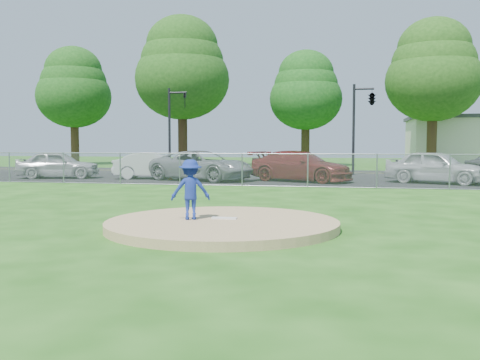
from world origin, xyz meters
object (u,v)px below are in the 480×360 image
(parked_car_silver, at_px, (58,165))
(traffic_cone, at_px, (172,174))
(tree_far_left, at_px, (74,87))
(traffic_signal_left, at_px, (173,122))
(parked_car_white, at_px, (155,166))
(tree_left, at_px, (182,67))
(tree_right, at_px, (433,69))
(parked_car_pearl, at_px, (436,167))
(parked_car_gray, at_px, (202,166))
(pitcher, at_px, (190,190))
(parked_car_darkred, at_px, (301,166))
(traffic_signal_center, at_px, (370,100))
(tree_center, at_px, (306,90))

(parked_car_silver, bearing_deg, traffic_cone, -102.28)
(tree_far_left, relative_size, traffic_signal_left, 1.92)
(parked_car_white, bearing_deg, tree_left, 3.91)
(tree_right, xyz_separation_m, parked_car_pearl, (-2.04, -16.49, -6.83))
(tree_right, bearing_deg, traffic_cone, -133.70)
(parked_car_pearl, bearing_deg, traffic_signal_left, 91.27)
(tree_right, distance_m, parked_car_gray, 22.83)
(traffic_signal_left, relative_size, traffic_cone, 8.88)
(tree_left, bearing_deg, parked_car_pearl, -40.78)
(pitcher, bearing_deg, traffic_cone, -88.03)
(parked_car_white, relative_size, parked_car_pearl, 0.93)
(tree_right, bearing_deg, parked_car_darkred, -117.63)
(tree_left, distance_m, parked_car_gray, 18.56)
(parked_car_gray, xyz_separation_m, parked_car_darkred, (5.17, 0.34, -0.00))
(tree_far_left, relative_size, parked_car_gray, 1.90)
(traffic_signal_left, xyz_separation_m, parked_car_darkred, (9.12, -6.50, -2.57))
(traffic_signal_center, relative_size, traffic_cone, 8.88)
(parked_car_pearl, bearing_deg, parked_car_white, 112.34)
(traffic_signal_center, height_order, parked_car_gray, traffic_signal_center)
(parked_car_gray, bearing_deg, tree_center, 8.95)
(tree_left, xyz_separation_m, tree_center, (10.00, 3.00, -1.77))
(parked_car_pearl, bearing_deg, tree_right, 16.63)
(traffic_signal_center, bearing_deg, tree_left, 148.98)
(parked_car_gray, height_order, parked_car_pearl, parked_car_pearl)
(pitcher, relative_size, parked_car_white, 0.32)
(parked_car_silver, xyz_separation_m, parked_car_white, (5.50, 0.60, -0.03))
(parked_car_darkred, bearing_deg, traffic_signal_left, 77.09)
(traffic_cone, height_order, parked_car_silver, parked_car_silver)
(tree_left, height_order, parked_car_white, tree_left)
(tree_center, xyz_separation_m, traffic_signal_center, (4.97, -12.00, -1.86))
(tree_center, distance_m, parked_car_silver, 23.08)
(traffic_signal_left, xyz_separation_m, traffic_cone, (2.11, -6.38, -3.04))
(traffic_cone, bearing_deg, traffic_signal_left, 108.35)
(tree_center, bearing_deg, parked_car_white, -110.32)
(tree_far_left, bearing_deg, traffic_signal_center, -22.96)
(parked_car_silver, bearing_deg, parked_car_darkred, -104.44)
(parked_car_white, bearing_deg, tree_far_left, 31.48)
(parked_car_silver, bearing_deg, tree_far_left, 10.90)
(parked_car_white, distance_m, parked_car_pearl, 14.68)
(tree_center, relative_size, parked_car_gray, 1.74)
(parked_car_silver, height_order, parked_car_pearl, parked_car_pearl)
(traffic_signal_center, distance_m, parked_car_pearl, 8.09)
(tree_left, relative_size, parked_car_white, 2.83)
(traffic_signal_center, bearing_deg, tree_right, 63.29)
(traffic_signal_left, distance_m, parked_car_gray, 8.31)
(tree_far_left, xyz_separation_m, pitcher, (21.24, -33.02, -6.16))
(parked_car_darkred, bearing_deg, traffic_signal_center, -6.46)
(tree_right, distance_m, traffic_signal_center, 11.60)
(traffic_signal_center, distance_m, pitcher, 22.82)
(parked_car_pearl, bearing_deg, tree_center, 46.98)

